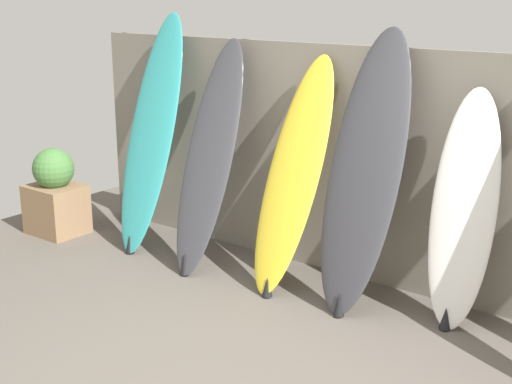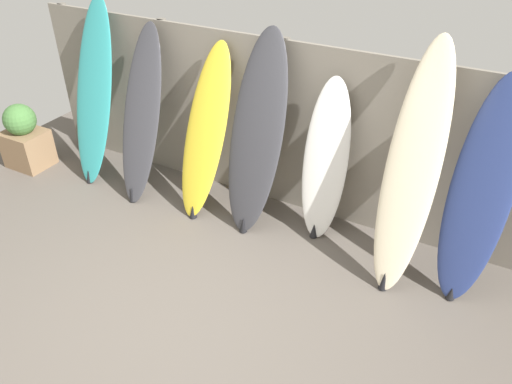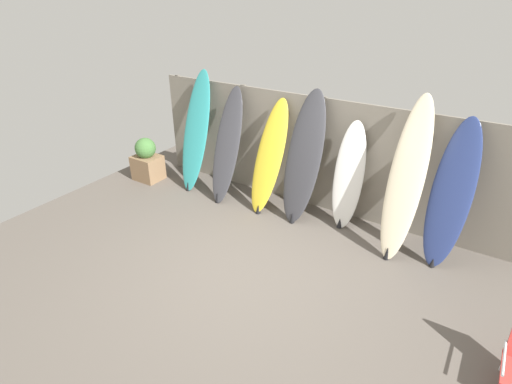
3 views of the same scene
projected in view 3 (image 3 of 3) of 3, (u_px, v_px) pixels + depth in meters
name	position (u px, v px, depth m)	size (l,w,h in m)	color
ground	(249.00, 269.00, 5.16)	(7.68, 7.68, 0.00)	#5B544C
fence_back	(319.00, 154.00, 6.24)	(6.08, 0.11, 1.80)	gray
surfboard_teal_0	(196.00, 132.00, 6.88)	(0.51, 0.75, 2.02)	teal
surfboard_charcoal_1	(227.00, 147.00, 6.54)	(0.49, 0.79, 1.83)	#38383D
surfboard_yellow_2	(269.00, 157.00, 6.24)	(0.54, 0.80, 1.74)	yellow
surfboard_charcoal_3	(304.00, 158.00, 5.92)	(0.59, 0.70, 1.96)	#38383D
surfboard_white_4	(348.00, 177.00, 5.79)	(0.47, 0.44, 1.59)	white
surfboard_cream_5	(406.00, 180.00, 5.13)	(0.48, 0.86, 2.09)	beige
surfboard_navy_6	(451.00, 195.00, 4.98)	(0.49, 0.67, 1.88)	navy
planter_box	(147.00, 161.00, 7.37)	(0.50, 0.42, 0.81)	#846647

